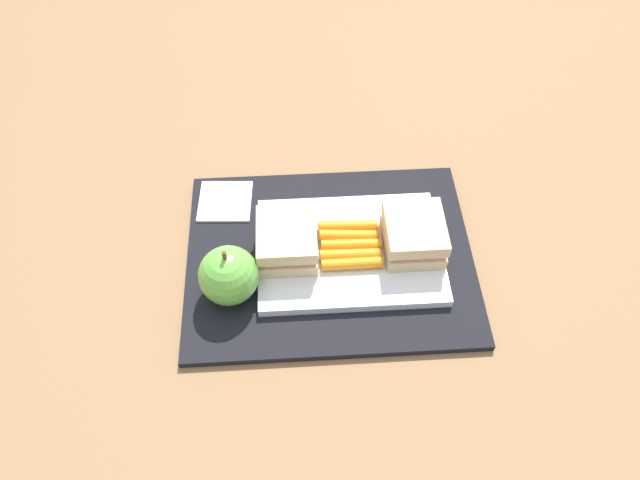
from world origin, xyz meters
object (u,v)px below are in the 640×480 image
Objects in this scene: sandwich_half_right at (287,241)px; apple at (229,275)px; food_tray at (350,251)px; paper_napkin at (225,201)px; sandwich_half_left at (414,235)px; carrot_sticks_bundle at (350,245)px.

apple is (0.07, 0.05, 0.00)m from sandwich_half_right.
food_tray is 0.19m from paper_napkin.
sandwich_half_left is (-0.08, 0.00, 0.03)m from food_tray.
apple is 1.17× the size of paper_napkin.
paper_napkin is at bearing -84.86° from apple.
food_tray reaches higher than paper_napkin.
sandwich_half_right is 1.14× the size of paper_napkin.
sandwich_half_left is 0.97× the size of apple.
sandwich_half_left is 1.14× the size of paper_napkin.
carrot_sticks_bundle is (-0.08, -0.00, -0.02)m from sandwich_half_right.
carrot_sticks_bundle is (0.08, -0.00, -0.02)m from sandwich_half_left.
sandwich_half_right is at bearing 0.00° from food_tray.
sandwich_half_right reaches higher than food_tray.
paper_napkin is at bearing -49.21° from sandwich_half_right.
sandwich_half_left is at bearing -168.00° from apple.
paper_napkin is (0.16, -0.09, -0.02)m from carrot_sticks_bundle.
carrot_sticks_bundle is at bearing 149.35° from paper_napkin.
food_tray is 3.29× the size of paper_napkin.
sandwich_half_right is 0.97× the size of apple.
apple is at bearing 18.02° from food_tray.
paper_napkin is (0.08, -0.10, -0.03)m from sandwich_half_right.
sandwich_half_left is at bearing 179.80° from carrot_sticks_bundle.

